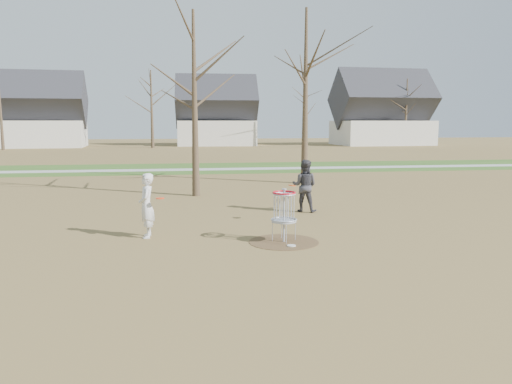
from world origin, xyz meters
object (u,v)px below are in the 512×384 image
at_px(player_throwing, 305,186).
at_px(disc_grounded, 291,246).
at_px(disc_golf_basket, 284,207).
at_px(player_standing, 147,206).

distance_m(player_throwing, disc_grounded, 4.98).
distance_m(disc_grounded, disc_golf_basket, 1.01).
bearing_deg(player_throwing, disc_grounded, 97.22).
xyz_separation_m(player_throwing, disc_golf_basket, (-1.58, -4.21, 0.02)).
distance_m(player_standing, player_throwing, 5.98).
distance_m(player_throwing, disc_golf_basket, 4.49).
bearing_deg(player_throwing, player_standing, 56.73).
xyz_separation_m(player_standing, player_throwing, (5.08, 3.17, 0.03)).
distance_m(player_standing, disc_grounded, 3.99).
relative_size(player_standing, player_throwing, 0.96).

